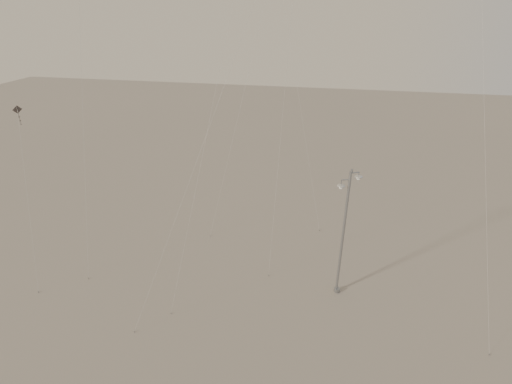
# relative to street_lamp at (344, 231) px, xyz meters

# --- Properties ---
(ground) EXTENTS (160.00, 160.00, 0.00)m
(ground) POSITION_rel_street_lamp_xyz_m (-5.10, -4.90, -5.10)
(ground) COLOR gray
(ground) RESTS_ON ground
(street_lamp) EXTENTS (1.54, 0.92, 9.56)m
(street_lamp) POSITION_rel_street_lamp_xyz_m (0.00, 0.00, 0.00)
(street_lamp) COLOR #94979C
(street_lamp) RESTS_ON ground
(kite_3) EXTENTS (3.76, 7.31, 21.15)m
(kite_3) POSITION_rel_street_lamp_xyz_m (-8.17, 0.91, 11.04)
(kite_3) COLOR maroon
(kite_3) RESTS_ON ground
(kite_4) EXTENTS (2.48, 11.32, 21.52)m
(kite_4) POSITION_rel_street_lamp_xyz_m (7.29, 4.30, 10.98)
(kite_4) COLOR #322B29
(kite_4) RESTS_ON ground
(kite_6) EXTENTS (2.09, 4.52, 12.49)m
(kite_6) POSITION_rel_street_lamp_xyz_m (-22.47, -1.07, 4.30)
(kite_6) COLOR #322B29
(kite_6) RESTS_ON ground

